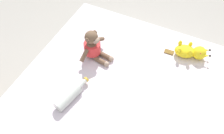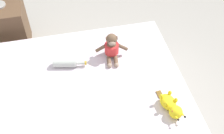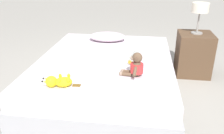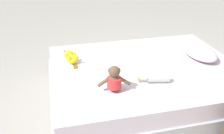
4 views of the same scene
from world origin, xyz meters
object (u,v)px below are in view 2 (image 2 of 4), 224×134
Objects in this scene: plush_yellow_creature at (171,106)px; bed at (72,109)px; nightstand at (6,28)px; plush_monkey at (112,48)px; glass_bottle at (66,63)px.

bed is at bearing 67.77° from plush_yellow_creature.
nightstand is at bearing 42.79° from plush_yellow_creature.
plush_yellow_creature is at bearing -154.64° from plush_monkey.
plush_monkey is 0.53× the size of nightstand.
glass_bottle is at bearing -143.69° from nightstand.
plush_monkey reaches higher than plush_yellow_creature.
glass_bottle is (-0.04, 0.40, -0.06)m from plush_monkey.
plush_yellow_creature is (-0.30, -0.72, 0.24)m from bed.
glass_bottle is at bearing -2.43° from bed.
nightstand reaches higher than bed.
plush_monkey is at bearing 25.36° from plush_yellow_creature.
plush_monkey is at bearing -49.52° from bed.
glass_bottle is 0.52× the size of nightstand.
plush_yellow_creature is (-0.65, -0.31, -0.05)m from plush_monkey.
plush_monkey is 1.01× the size of glass_bottle.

